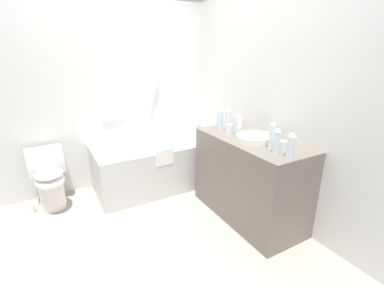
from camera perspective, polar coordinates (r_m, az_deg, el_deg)
The scene contains 17 objects.
ground_plane at distance 2.83m, azimuth -8.40°, elevation -18.90°, with size 3.79×3.79×0.00m, color #9E9389.
wall_back_tiled at distance 3.68m, azimuth -17.67°, elevation 9.50°, with size 3.11×0.10×2.36m, color silver.
wall_right_mirror at distance 3.07m, azimuth 15.92°, elevation 7.94°, with size 0.10×3.19×2.36m, color silver.
bathtub at distance 3.64m, azimuth -7.19°, elevation -3.96°, with size 1.63×0.79×1.35m.
toilet at distance 3.51m, azimuth -27.94°, elevation -6.67°, with size 0.39×0.53×0.70m.
vanity_counter at distance 2.96m, azimuth 11.97°, elevation -7.14°, with size 0.59×1.25×0.89m, color #6B6056.
sink_basin at distance 2.72m, azimuth 13.03°, elevation 1.24°, with size 0.35×0.35×0.06m, color white.
sink_faucet at distance 2.85m, azimuth 16.03°, elevation 1.90°, with size 0.13×0.15×0.08m.
water_bottle_0 at distance 2.87m, azimuth 9.75°, elevation 3.87°, with size 0.06×0.06×0.22m.
water_bottle_1 at distance 2.53m, azimuth 16.52°, elevation 1.59°, with size 0.06×0.06×0.24m.
water_bottle_2 at distance 2.43m, azimuth 17.49°, elevation 0.45°, with size 0.06×0.06×0.21m.
water_bottle_3 at distance 2.38m, azimuth 20.17°, elevation -0.43°, with size 0.07×0.07×0.20m.
water_bottle_4 at distance 3.04m, azimuth 5.95°, elevation 5.15°, with size 0.07×0.07×0.24m.
water_bottle_5 at distance 3.00m, azimuth 7.67°, elevation 4.92°, with size 0.06×0.06×0.25m.
drinking_glass_0 at distance 2.52m, azimuth 18.59°, elevation -0.35°, with size 0.08×0.08×0.09m, color white.
drinking_glass_1 at distance 2.93m, azimuth 7.85°, elevation 3.23°, with size 0.08×0.08×0.10m, color white.
toilet_paper_roll at distance 3.60m, azimuth -31.12°, elevation -11.76°, with size 0.11×0.11×0.11m, color white.
Camera 1 is at (-0.75, -2.12, 1.73)m, focal length 25.20 mm.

